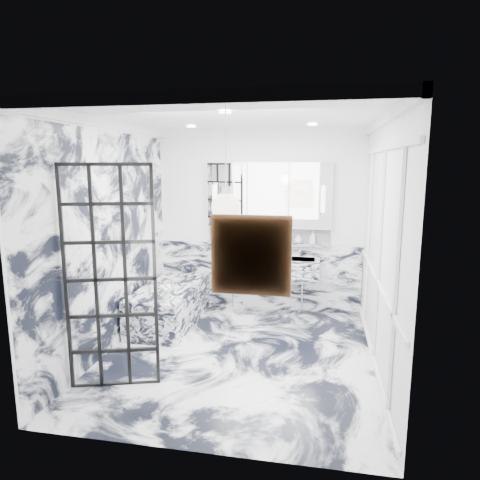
% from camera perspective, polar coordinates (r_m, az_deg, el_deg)
% --- Properties ---
extents(floor, '(3.60, 3.60, 0.00)m').
position_cam_1_polar(floor, '(5.37, -0.36, -15.10)').
color(floor, white).
rests_on(floor, ground).
extents(ceiling, '(3.60, 3.60, 0.00)m').
position_cam_1_polar(ceiling, '(4.89, -0.40, 16.12)').
color(ceiling, white).
rests_on(ceiling, wall_back).
extents(wall_back, '(3.60, 0.00, 3.60)m').
position_cam_1_polar(wall_back, '(6.70, 2.57, 2.48)').
color(wall_back, white).
rests_on(wall_back, floor).
extents(wall_front, '(3.60, 0.00, 3.60)m').
position_cam_1_polar(wall_front, '(3.24, -6.52, -5.90)').
color(wall_front, white).
rests_on(wall_front, floor).
extents(wall_left, '(0.00, 3.60, 3.60)m').
position_cam_1_polar(wall_left, '(5.47, -17.06, 0.32)').
color(wall_left, white).
rests_on(wall_left, floor).
extents(wall_right, '(0.00, 3.60, 3.60)m').
position_cam_1_polar(wall_right, '(4.90, 18.32, -0.86)').
color(wall_right, white).
rests_on(wall_right, floor).
extents(marble_clad_back, '(3.18, 0.05, 1.05)m').
position_cam_1_polar(marble_clad_back, '(6.84, 2.48, -4.83)').
color(marble_clad_back, white).
rests_on(marble_clad_back, floor).
extents(marble_clad_left, '(0.02, 3.56, 2.68)m').
position_cam_1_polar(marble_clad_left, '(5.48, -16.88, -0.30)').
color(marble_clad_left, white).
rests_on(marble_clad_left, floor).
extents(panel_molding, '(0.03, 3.40, 2.30)m').
position_cam_1_polar(panel_molding, '(4.92, 18.03, -2.00)').
color(panel_molding, white).
rests_on(panel_molding, floor).
extents(soap_bottle_a, '(0.09, 0.09, 0.20)m').
position_cam_1_polar(soap_bottle_a, '(6.57, 9.71, 0.37)').
color(soap_bottle_a, '#8C5919').
rests_on(soap_bottle_a, ledge).
extents(soap_bottle_b, '(0.08, 0.08, 0.17)m').
position_cam_1_polar(soap_bottle_b, '(6.58, 9.60, 0.21)').
color(soap_bottle_b, '#4C4C51').
rests_on(soap_bottle_b, ledge).
extents(soap_bottle_c, '(0.14, 0.14, 0.14)m').
position_cam_1_polar(soap_bottle_c, '(6.59, 7.79, 0.16)').
color(soap_bottle_c, silver).
rests_on(soap_bottle_c, ledge).
extents(face_pot, '(0.15, 0.15, 0.15)m').
position_cam_1_polar(face_pot, '(6.62, 3.98, 0.32)').
color(face_pot, white).
rests_on(face_pot, ledge).
extents(amber_bottle, '(0.04, 0.04, 0.10)m').
position_cam_1_polar(amber_bottle, '(6.62, 4.43, 0.09)').
color(amber_bottle, '#8C5919').
rests_on(amber_bottle, ledge).
extents(flower_vase, '(0.09, 0.09, 0.12)m').
position_cam_1_polar(flower_vase, '(5.53, -9.86, -7.70)').
color(flower_vase, silver).
rests_on(flower_vase, bathtub).
extents(crittall_door, '(0.85, 0.29, 2.29)m').
position_cam_1_polar(crittall_door, '(4.51, -16.87, -5.06)').
color(crittall_door, black).
rests_on(crittall_door, floor).
extents(artwork, '(0.49, 0.05, 0.49)m').
position_cam_1_polar(artwork, '(3.12, 1.48, -2.03)').
color(artwork, '#C96814').
rests_on(artwork, wall_front).
extents(pendant_light, '(0.24, 0.24, 0.24)m').
position_cam_1_polar(pendant_light, '(3.49, -1.89, 4.40)').
color(pendant_light, white).
rests_on(pendant_light, ceiling).
extents(trough_sink, '(1.60, 0.45, 0.30)m').
position_cam_1_polar(trough_sink, '(6.56, 3.52, -3.64)').
color(trough_sink, silver).
rests_on(trough_sink, wall_back).
extents(ledge, '(1.90, 0.14, 0.04)m').
position_cam_1_polar(ledge, '(6.65, 3.73, -0.46)').
color(ledge, silver).
rests_on(ledge, wall_back).
extents(subway_tile, '(1.90, 0.03, 0.23)m').
position_cam_1_polar(subway_tile, '(6.69, 3.81, 0.77)').
color(subway_tile, white).
rests_on(subway_tile, wall_back).
extents(mirror_cabinet, '(1.90, 0.16, 1.00)m').
position_cam_1_polar(mirror_cabinet, '(6.56, 3.81, 6.00)').
color(mirror_cabinet, white).
rests_on(mirror_cabinet, wall_back).
extents(sconce_left, '(0.07, 0.07, 0.40)m').
position_cam_1_polar(sconce_left, '(6.62, -3.39, 5.69)').
color(sconce_left, white).
rests_on(sconce_left, mirror_cabinet).
extents(sconce_right, '(0.07, 0.07, 0.40)m').
position_cam_1_polar(sconce_right, '(6.42, 11.02, 5.39)').
color(sconce_right, white).
rests_on(sconce_right, mirror_cabinet).
extents(bathtub, '(0.75, 1.65, 0.55)m').
position_cam_1_polar(bathtub, '(6.37, -9.33, -8.45)').
color(bathtub, silver).
rests_on(bathtub, floor).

